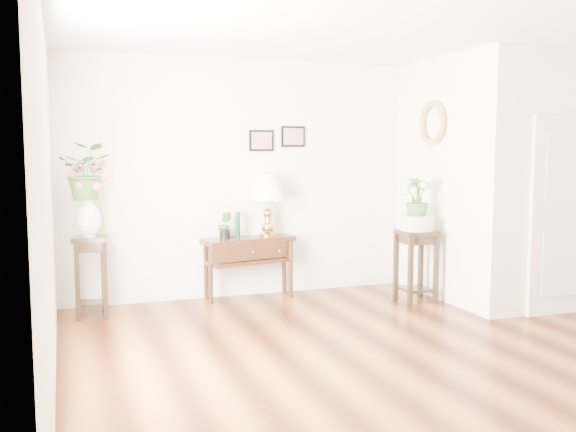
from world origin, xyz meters
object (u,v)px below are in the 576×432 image
plant_stand_a (91,277)px  plant_stand_b (416,266)px  console_table (249,268)px  table_lamp (268,207)px

plant_stand_a → plant_stand_b: 3.59m
console_table → plant_stand_a: size_ratio=1.28×
table_lamp → plant_stand_b: bearing=-27.8°
plant_stand_b → console_table: bearing=155.5°
table_lamp → plant_stand_b: 1.85m
plant_stand_b → table_lamp: bearing=152.2°
console_table → plant_stand_a: plant_stand_a is taller
console_table → plant_stand_b: 1.94m
table_lamp → plant_stand_a: 2.14m
console_table → plant_stand_b: bearing=-35.6°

